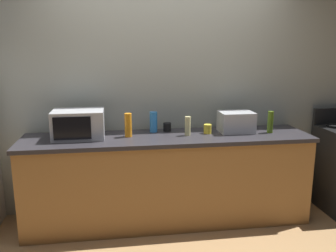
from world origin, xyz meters
The scene contains 11 objects.
ground_plane centered at (0.00, 0.00, 0.00)m, with size 8.00×8.00×0.00m, color #A87F51.
back_wall centered at (0.00, 0.81, 1.35)m, with size 6.40×0.10×2.70m, color #9EA399.
counter_run centered at (0.00, 0.40, 0.45)m, with size 2.84×0.64×0.90m.
microwave centered at (-0.86, 0.45, 1.04)m, with size 0.48×0.35×0.27m.
toaster_oven centered at (0.71, 0.46, 1.01)m, with size 0.34×0.26×0.21m, color #B7BABF.
bottle_vinegar centered at (0.20, 0.40, 0.99)m, with size 0.06×0.06×0.19m, color beige.
bottle_dish_soap centered at (-0.39, 0.43, 1.02)m, with size 0.07×0.07×0.23m, color orange.
bottle_spray_cleaner centered at (-0.12, 0.59, 1.00)m, with size 0.08×0.08×0.21m, color #338CE5.
bottle_olive_oil centered at (1.05, 0.38, 1.01)m, with size 0.06×0.06×0.22m, color #4C6B19.
mug_yellow centered at (0.41, 0.44, 0.95)m, with size 0.08×0.08×0.09m, color yellow.
mug_black centered at (0.02, 0.60, 0.94)m, with size 0.08×0.08×0.09m, color black.
Camera 1 is at (-0.50, -2.94, 1.76)m, focal length 37.87 mm.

